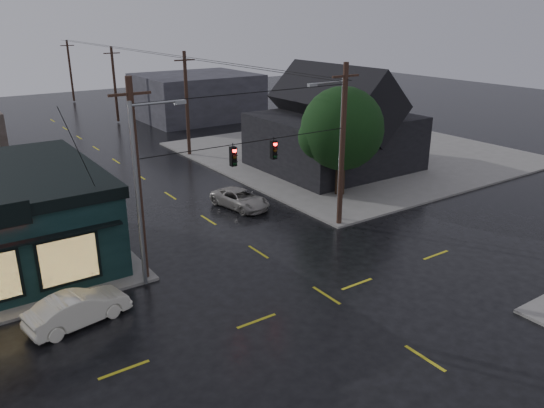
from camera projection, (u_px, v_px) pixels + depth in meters
ground_plane at (326, 295)px, 25.47m from camera, size 160.00×160.00×0.00m
sidewalk_ne at (352, 152)px, 51.62m from camera, size 28.00×28.00×0.15m
ne_building at (335, 117)px, 45.14m from camera, size 12.60×11.60×8.75m
corner_tree at (342, 129)px, 37.83m from camera, size 5.99×5.99×7.90m
utility_pole_nw at (146, 279)px, 27.05m from camera, size 2.00×0.32×10.15m
utility_pole_ne at (339, 225)px, 33.98m from camera, size 2.00×0.32×10.15m
utility_pole_far_a at (190, 156)px, 50.66m from camera, size 2.00×0.32×9.65m
utility_pole_far_b at (118, 122)px, 66.17m from camera, size 2.00×0.32×9.15m
utility_pole_far_c at (74, 102)px, 81.69m from camera, size 2.00×0.32×9.15m
span_signal_assembly at (254, 152)px, 28.64m from camera, size 13.00×0.48×1.23m
streetlight_nw at (146, 286)px, 26.34m from camera, size 5.40×0.30×9.15m
streetlight_ne at (337, 220)px, 34.79m from camera, size 5.40×0.30×9.15m
bg_building_east at (197, 96)px, 67.96m from camera, size 14.00×12.00×5.60m
sedan_cream at (78, 309)px, 22.94m from camera, size 4.62×2.32×1.45m
suv_silver at (240, 199)px, 36.83m from camera, size 2.94×4.90×1.27m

